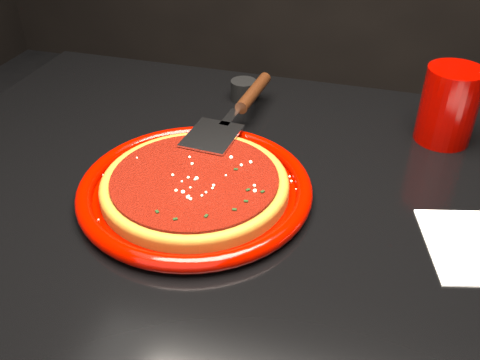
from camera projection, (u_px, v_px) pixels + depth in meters
name	position (u px, v px, depth m)	size (l,w,h in m)	color
table	(265.00, 346.00, 1.02)	(1.20, 0.80, 0.75)	black
plate	(195.00, 189.00, 0.79)	(0.35, 0.35, 0.03)	#730400
pizza_crust	(195.00, 186.00, 0.78)	(0.28, 0.28, 0.01)	brown
pizza_crust_rim	(195.00, 183.00, 0.78)	(0.28, 0.28, 0.02)	brown
pizza_sauce	(195.00, 180.00, 0.78)	(0.24, 0.24, 0.01)	#600E06
parmesan_dusting	(194.00, 176.00, 0.77)	(0.24, 0.24, 0.01)	#F7EDC4
basil_flecks	(194.00, 176.00, 0.77)	(0.22, 0.22, 0.00)	black
pizza_server	(236.00, 110.00, 0.92)	(0.09, 0.33, 0.02)	silver
cup	(449.00, 105.00, 0.89)	(0.09, 0.09, 0.13)	#8E0300
ramekin	(244.00, 90.00, 1.04)	(0.05, 0.05, 0.04)	black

